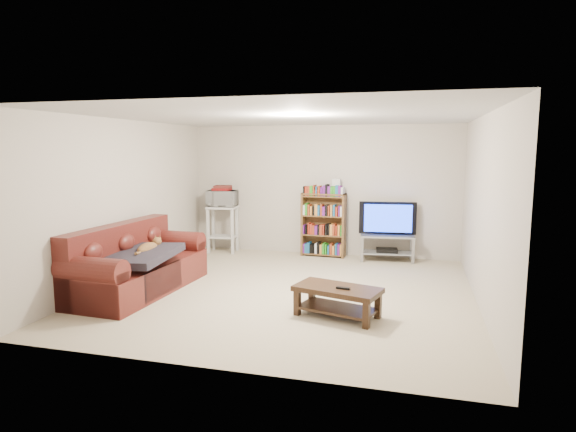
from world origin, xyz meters
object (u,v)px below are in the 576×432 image
(coffee_table, at_px, (337,296))
(bookshelf, at_px, (323,224))
(sofa, at_px, (135,268))
(tv_stand, at_px, (387,243))

(coffee_table, height_order, bookshelf, bookshelf)
(sofa, height_order, bookshelf, bookshelf)
(coffee_table, relative_size, tv_stand, 1.13)
(tv_stand, bearing_deg, sofa, -146.06)
(sofa, distance_m, bookshelf, 3.56)
(coffee_table, distance_m, tv_stand, 3.09)
(tv_stand, xyz_separation_m, bookshelf, (-1.16, 0.09, 0.29))
(coffee_table, bearing_deg, bookshelf, 119.07)
(coffee_table, distance_m, bookshelf, 3.26)
(sofa, bearing_deg, coffee_table, -3.52)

